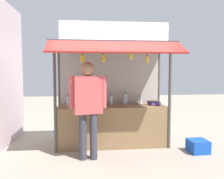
% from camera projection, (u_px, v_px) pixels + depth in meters
% --- Properties ---
extents(ground_plane, '(20.00, 20.00, 0.00)m').
position_uv_depth(ground_plane, '(112.00, 145.00, 5.12)').
color(ground_plane, '#9E9384').
extents(stall_counter, '(2.32, 0.70, 0.86)m').
position_uv_depth(stall_counter, '(112.00, 125.00, 5.08)').
color(stall_counter, olive).
rests_on(stall_counter, ground).
extents(stall_structure, '(2.52, 1.49, 2.55)m').
position_uv_depth(stall_structure, '(112.00, 74.00, 5.05)').
color(stall_structure, '#4C4742').
rests_on(stall_structure, ground).
extents(water_bottle_rear_center, '(0.06, 0.06, 0.23)m').
position_uv_depth(water_bottle_rear_center, '(68.00, 101.00, 5.03)').
color(water_bottle_rear_center, silver).
rests_on(water_bottle_rear_center, stall_counter).
extents(water_bottle_far_left, '(0.06, 0.06, 0.22)m').
position_uv_depth(water_bottle_far_left, '(141.00, 99.00, 5.38)').
color(water_bottle_far_left, silver).
rests_on(water_bottle_far_left, stall_counter).
extents(water_bottle_far_right, '(0.08, 0.08, 0.27)m').
position_uv_depth(water_bottle_far_right, '(125.00, 98.00, 5.30)').
color(water_bottle_far_right, silver).
rests_on(water_bottle_far_right, stall_counter).
extents(water_bottle_mid_left, '(0.07, 0.07, 0.24)m').
position_uv_depth(water_bottle_mid_left, '(111.00, 100.00, 5.14)').
color(water_bottle_mid_left, silver).
rests_on(water_bottle_mid_left, stall_counter).
extents(water_bottle_back_left, '(0.07, 0.07, 0.24)m').
position_uv_depth(water_bottle_back_left, '(97.00, 99.00, 5.28)').
color(water_bottle_back_left, silver).
rests_on(water_bottle_back_left, stall_counter).
extents(magazine_stack_left, '(0.25, 0.33, 0.08)m').
position_uv_depth(magazine_stack_left, '(154.00, 103.00, 5.15)').
color(magazine_stack_left, purple).
rests_on(magazine_stack_left, stall_counter).
extents(magazine_stack_back_right, '(0.27, 0.31, 0.09)m').
position_uv_depth(magazine_stack_back_right, '(99.00, 104.00, 4.99)').
color(magazine_stack_back_right, purple).
rests_on(magazine_stack_back_right, stall_counter).
extents(banana_bunch_leftmost, '(0.12, 0.11, 0.30)m').
position_uv_depth(banana_bunch_leftmost, '(82.00, 58.00, 4.46)').
color(banana_bunch_leftmost, '#332D23').
extents(banana_bunch_rightmost, '(0.10, 0.10, 0.30)m').
position_uv_depth(banana_bunch_rightmost, '(147.00, 59.00, 4.59)').
color(banana_bunch_rightmost, '#332D23').
extents(banana_bunch_inner_right, '(0.10, 0.10, 0.23)m').
position_uv_depth(banana_bunch_inner_right, '(131.00, 56.00, 4.55)').
color(banana_bunch_inner_right, '#332D23').
extents(banana_bunch_inner_left, '(0.10, 0.10, 0.29)m').
position_uv_depth(banana_bunch_inner_left, '(103.00, 58.00, 4.50)').
color(banana_bunch_inner_left, '#332D23').
extents(vendor_person, '(0.67, 0.33, 1.77)m').
position_uv_depth(vendor_person, '(88.00, 101.00, 4.19)').
color(vendor_person, '#383842').
rests_on(vendor_person, ground).
extents(plastic_crate, '(0.38, 0.38, 0.25)m').
position_uv_depth(plastic_crate, '(198.00, 146.00, 4.63)').
color(plastic_crate, '#194CB2').
rests_on(plastic_crate, ground).
extents(neighbour_wall, '(0.20, 2.40, 3.10)m').
position_uv_depth(neighbour_wall, '(3.00, 74.00, 5.04)').
color(neighbour_wall, beige).
rests_on(neighbour_wall, ground).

